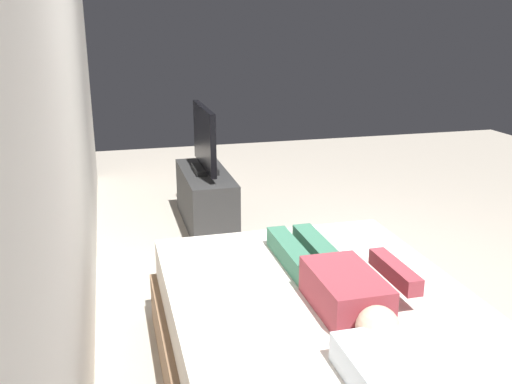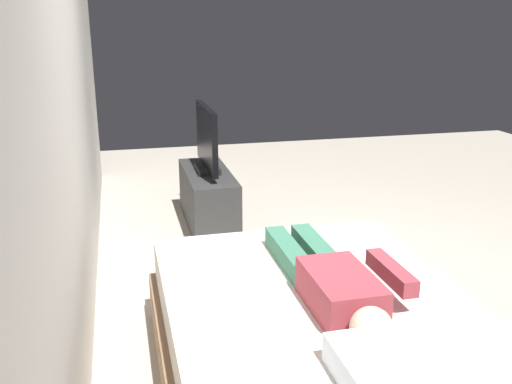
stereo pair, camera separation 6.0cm
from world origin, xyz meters
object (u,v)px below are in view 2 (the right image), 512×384
at_px(pillow, 390,376).
at_px(tv, 207,141).
at_px(tv_stand, 208,198).
at_px(bed, 320,351).
at_px(remote, 394,273).
at_px(person, 333,281).

xyz_separation_m(pillow, tv, (3.32, 0.13, 0.18)).
xyz_separation_m(pillow, tv_stand, (3.32, 0.13, -0.35)).
height_order(bed, remote, remote).
bearing_deg(remote, person, 110.47).
bearing_deg(bed, person, -66.07).
distance_m(bed, remote, 0.58).
xyz_separation_m(remote, tv_stand, (2.44, 0.60, -0.30)).
distance_m(bed, tv, 2.67).
relative_size(remote, tv, 0.17).
bearing_deg(person, pillow, 174.88).
relative_size(bed, remote, 13.56).
bearing_deg(remote, tv, 13.79).
relative_size(pillow, person, 0.38).
height_order(bed, tv_stand, bed).
relative_size(person, tv, 1.43).
distance_m(remote, tv_stand, 2.53).
distance_m(remote, tv, 2.52).
xyz_separation_m(person, tv, (2.59, 0.19, 0.16)).
relative_size(bed, tv_stand, 1.85).
height_order(bed, person, person).
relative_size(bed, tv, 2.31).
bearing_deg(person, tv_stand, 4.28).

